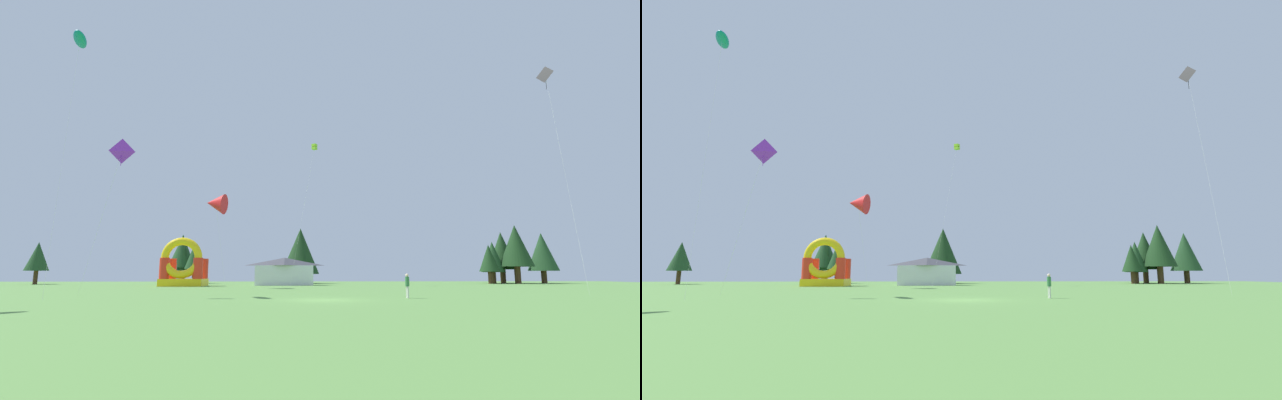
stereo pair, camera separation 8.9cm
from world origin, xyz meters
The scene contains 19 objects.
ground_plane centered at (0.00, 0.00, 0.00)m, with size 120.00×120.00×0.00m, color #5B8C42.
kite_purple_diamond centered at (-14.85, 3.78, 10.46)m, with size 4.12×2.76×11.16m.
kite_red_delta centered at (-11.54, 22.54, 9.65)m, with size 2.75×5.47×10.94m.
kite_black_diamond centered at (22.56, 11.46, 20.79)m, with size 2.23×6.51×21.55m.
kite_lime_box centered at (0.25, 32.70, 19.57)m, with size 3.64×5.27×20.07m.
kite_teal_parafoil centered at (-20.51, 7.23, 21.33)m, with size 3.77×7.79×21.83m.
person_far_side centered at (5.67, 1.76, 0.97)m, with size 0.34×0.34×1.63m.
inflatable_orange_dome centered at (-16.66, 29.16, 2.17)m, with size 5.42×4.37×6.15m.
festival_tent centered at (-3.83, 33.19, 1.88)m, with size 7.89×3.23×3.77m.
tree_row_0 centered at (-41.41, 40.02, 4.11)m, with size 3.35×3.35×6.31m.
tree_row_1 centered at (-21.21, 45.21, 5.20)m, with size 4.39×4.39×7.98m.
tree_row_2 centered at (-20.64, 44.48, 3.94)m, with size 2.59×2.59×6.20m.
tree_row_3 centered at (-18.78, 43.58, 4.36)m, with size 3.07×3.07×6.52m.
tree_row_4 centered at (-1.70, 43.53, 5.18)m, with size 6.18×6.18×8.92m.
tree_row_5 centered at (28.17, 40.24, 3.95)m, with size 3.09×3.09×6.10m.
tree_row_6 centered at (29.55, 41.93, 4.22)m, with size 3.74×3.74×6.71m.
tree_row_7 centered at (32.19, 44.31, 5.33)m, with size 4.79×4.79×8.51m.
tree_row_8 centered at (32.94, 40.82, 5.95)m, with size 5.27×5.27×9.35m.
tree_row_9 centered at (38.54, 43.17, 5.12)m, with size 4.84×4.84×8.31m.
Camera 1 is at (-1.48, -27.76, 1.69)m, focal length 24.34 mm.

